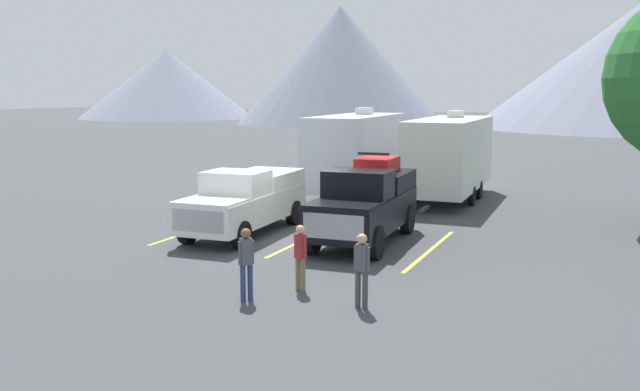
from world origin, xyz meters
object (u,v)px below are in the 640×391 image
person_c (362,266)px  camper_trailer_a (356,150)px  pickup_truck_a (246,200)px  pickup_truck_b (365,202)px  person_b (300,253)px  person_a (246,259)px  camper_trailer_b (449,154)px

person_c → camper_trailer_a: bearing=110.9°
camper_trailer_a → pickup_truck_a: bearing=-94.3°
pickup_truck_b → person_b: 5.45m
pickup_truck_b → person_a: size_ratio=3.37×
person_a → pickup_truck_b: bearing=86.7°
pickup_truck_b → camper_trailer_b: 8.82m
camper_trailer_a → person_a: (2.94, -14.67, -1.06)m
person_b → person_c: 1.84m
pickup_truck_a → camper_trailer_a: 8.45m
camper_trailer_a → camper_trailer_b: (3.82, 0.68, -0.05)m
camper_trailer_a → person_a: size_ratio=5.06×
pickup_truck_a → pickup_truck_b: 3.96m
person_a → person_b: (0.76, 1.14, -0.04)m
person_b → pickup_truck_b: bearing=94.0°
pickup_truck_b → person_a: bearing=-93.3°
pickup_truck_a → person_a: size_ratio=3.57×
pickup_truck_b → camper_trailer_a: (-3.32, 8.10, 0.76)m
person_b → person_c: (1.72, -0.66, 0.04)m
camper_trailer_a → person_a: 15.00m
pickup_truck_b → person_a: (-0.37, -6.57, -0.30)m
pickup_truck_b → person_a: 6.59m
person_a → person_c: bearing=11.1°
person_b → pickup_truck_a: bearing=130.0°
person_a → person_c: (2.47, 0.48, -0.00)m
camper_trailer_a → person_a: bearing=-78.7°
pickup_truck_a → camper_trailer_b: camper_trailer_b is taller
person_b → person_a: bearing=-123.5°
pickup_truck_b → pickup_truck_a: bearing=-176.0°
camper_trailer_a → person_b: size_ratio=5.32×
person_b → camper_trailer_a: bearing=105.3°
camper_trailer_b → person_a: size_ratio=5.36×
camper_trailer_b → pickup_truck_a: bearing=-116.2°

